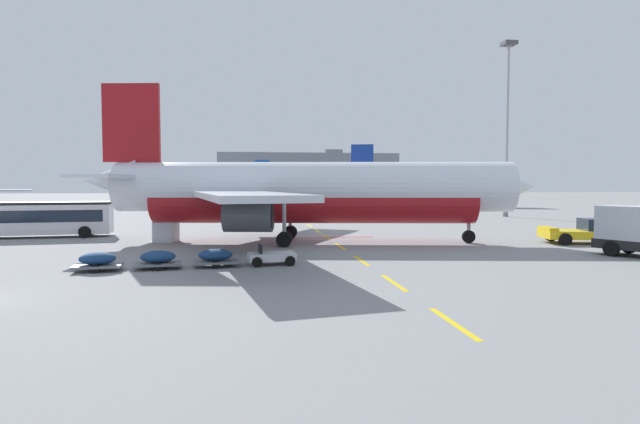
# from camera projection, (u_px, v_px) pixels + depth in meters

# --- Properties ---
(ground) EXTENTS (400.00, 400.00, 0.00)m
(ground) POSITION_uv_depth(u_px,v_px,m) (479.00, 220.00, 64.31)
(ground) COLOR gray
(apron_paint_markings) EXTENTS (8.00, 98.89, 0.01)m
(apron_paint_markings) POSITION_uv_depth(u_px,v_px,m) (306.00, 223.00, 59.63)
(apron_paint_markings) COLOR yellow
(apron_paint_markings) RESTS_ON ground
(airliner_foreground) EXTENTS (34.76, 34.18, 12.20)m
(airliner_foreground) POSITION_uv_depth(u_px,v_px,m) (306.00, 191.00, 39.54)
(airliner_foreground) COLOR silver
(airliner_foreground) RESTS_ON ground
(pushback_tug) EXTENTS (6.44, 4.09, 2.08)m
(pushback_tug) POSITION_uv_depth(u_px,v_px,m) (587.00, 232.00, 39.19)
(pushback_tug) COLOR yellow
(pushback_tug) RESTS_ON ground
(airliner_mid_left) EXTENTS (35.08, 34.05, 12.50)m
(airliner_mid_left) POSITION_uv_depth(u_px,v_px,m) (431.00, 186.00, 102.63)
(airliner_mid_left) COLOR white
(airliner_mid_left) RESTS_ON ground
(airliner_far_right) EXTENTS (28.18, 27.09, 10.13)m
(airliner_far_right) POSITION_uv_depth(u_px,v_px,m) (217.00, 189.00, 116.59)
(airliner_far_right) COLOR silver
(airliner_far_right) RESTS_ON ground
(apron_shuttle_bus) EXTENTS (12.23, 3.92, 3.00)m
(apron_shuttle_bus) POSITION_uv_depth(u_px,v_px,m) (36.00, 217.00, 43.46)
(apron_shuttle_bus) COLOR silver
(apron_shuttle_bus) RESTS_ON ground
(baggage_train) EXTENTS (11.69, 2.69, 1.14)m
(baggage_train) POSITION_uv_depth(u_px,v_px,m) (188.00, 258.00, 27.78)
(baggage_train) COLOR silver
(baggage_train) RESTS_ON ground
(ground_crew_worker) EXTENTS (0.47, 0.66, 1.78)m
(ground_crew_worker) POSITION_uv_depth(u_px,v_px,m) (637.00, 234.00, 35.92)
(ground_crew_worker) COLOR #191E38
(ground_crew_worker) RESTS_ON ground
(uld_cargo_container) EXTENTS (1.93, 1.90, 1.60)m
(uld_cargo_container) POSITION_uv_depth(u_px,v_px,m) (166.00, 232.00, 40.36)
(uld_cargo_container) COLOR #B7BCC6
(uld_cargo_container) RESTS_ON ground
(apron_light_mast_far) EXTENTS (1.80, 1.80, 23.87)m
(apron_light_mast_far) POSITION_uv_depth(u_px,v_px,m) (508.00, 108.00, 70.53)
(apron_light_mast_far) COLOR slate
(apron_light_mast_far) RESTS_ON ground
(terminal_satellite) EXTENTS (60.54, 19.07, 16.44)m
(terminal_satellite) POSITION_uv_depth(u_px,v_px,m) (307.00, 175.00, 179.26)
(terminal_satellite) COLOR gray
(terminal_satellite) RESTS_ON ground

